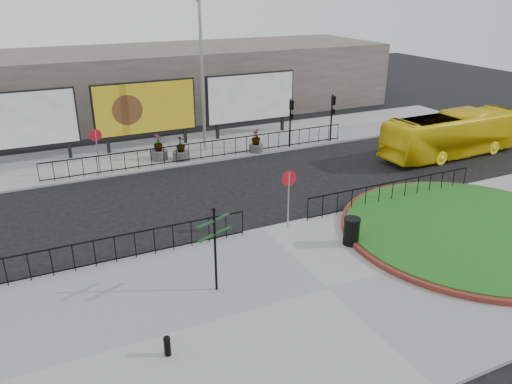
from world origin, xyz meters
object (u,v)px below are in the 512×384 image
bollard (167,345)px  planter_a (159,151)px  fingerpost_sign (215,241)px  litter_bin (351,231)px  planter_c (256,143)px  bus (453,134)px  planter_b (181,151)px  billboard_mid (145,108)px  lamp_post (202,72)px

bollard → planter_a: bearing=75.6°
fingerpost_sign → litter_bin: 6.02m
planter_c → bus: bearing=-27.3°
planter_a → planter_c: size_ratio=1.05×
bus → litter_bin: bearing=118.1°
bus → planter_b: bearing=67.3°
fingerpost_sign → litter_bin: (5.84, 0.71, -1.24)m
billboard_mid → fingerpost_sign: bearing=-96.4°
bollard → litter_bin: litter_bin is taller
lamp_post → bollard: (-7.20, -16.86, -4.36)m
fingerpost_sign → planter_b: fingerpost_sign is taller
billboard_mid → litter_bin: size_ratio=5.70×
fingerpost_sign → planter_a: bearing=63.0°
lamp_post → litter_bin: bearing=-85.9°
litter_bin → bollard: bearing=-159.2°
fingerpost_sign → planter_c: 14.96m
planter_c → bollard: bearing=-122.9°
fingerpost_sign → planter_b: size_ratio=2.08×
planter_a → lamp_post: bearing=9.7°
lamp_post → litter_bin: 14.40m
bollard → planter_b: 16.58m
planter_a → billboard_mid: bearing=90.0°
bus → planter_a: bearing=66.6°
planter_c → litter_bin: bearing=-97.9°
planter_a → planter_b: bearing=-29.9°
bollard → litter_bin: size_ratio=0.57×
bollard → planter_c: bearing=57.1°
bollard → fingerpost_sign: bearing=45.7°
billboard_mid → litter_bin: billboard_mid is taller
planter_a → planter_c: bearing=-10.8°
lamp_post → bus: bearing=-28.1°
planter_b → planter_c: (4.55, -0.44, 0.06)m
billboard_mid → fingerpost_sign: billboard_mid is taller
bus → planter_c: 11.65m
litter_bin → planter_a: 13.83m
bollard → planter_a: (4.20, 16.35, 0.18)m
bollard → bus: size_ratio=0.07×
bus → planter_c: bearing=61.2°
bollard → billboard_mid: bearing=77.4°
bollard → planter_c: planter_c is taller
billboard_mid → planter_c: billboard_mid is taller
billboard_mid → lamp_post: size_ratio=0.67×
lamp_post → planter_c: (2.67, -1.60, -4.14)m
lamp_post → fingerpost_sign: (-4.86, -14.46, -2.92)m
planter_c → fingerpost_sign: bearing=-120.4°
lamp_post → planter_c: lamp_post is taller
litter_bin → bus: 13.83m
fingerpost_sign → planter_c: fingerpost_sign is taller
bollard → planter_c: 18.18m
planter_a → planter_b: planter_a is taller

